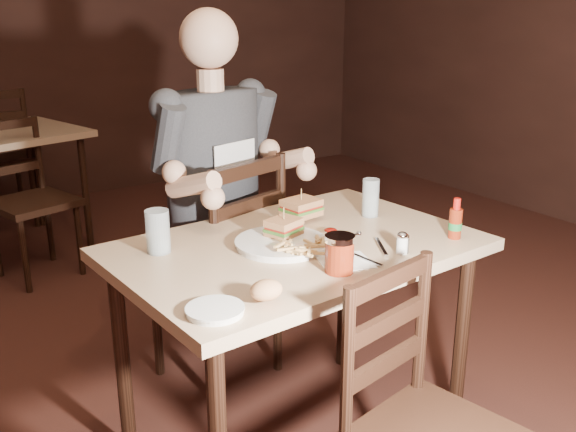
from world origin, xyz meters
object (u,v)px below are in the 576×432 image
bg_table (7,145)px  dinner_plate (281,244)px  diner (220,146)px  hot_sauce (456,218)px  main_table (296,268)px  glass_right (371,198)px  syrup_dispenser (340,254)px  chair_far (216,268)px  side_plate (215,311)px  bg_chair_near (33,202)px  glass_left (158,231)px

bg_table → dinner_plate: (0.33, -2.63, 0.10)m
diner → hot_sauce: bearing=-75.0°
main_table → diner: 0.62m
glass_right → syrup_dispenser: bearing=-139.8°
chair_far → side_plate: (-0.45, -0.88, 0.29)m
bg_table → diner: 2.16m
main_table → side_plate: side_plate is taller
bg_table → bg_chair_near: bearing=-90.0°
main_table → hot_sauce: 0.55m
hot_sauce → syrup_dispenser: 0.50m
dinner_plate → syrup_dispenser: 0.27m
hot_sauce → bg_table: bearing=106.6°
main_table → glass_right: (0.39, 0.09, 0.16)m
main_table → dinner_plate: (-0.06, 0.00, 0.09)m
bg_chair_near → glass_right: size_ratio=6.44×
main_table → hot_sauce: size_ratio=8.74×
bg_table → glass_right: glass_right is taller
bg_table → hot_sauce: (0.86, -2.88, 0.16)m
glass_right → hot_sauce: glass_right is taller
main_table → dinner_plate: size_ratio=4.16×
dinner_plate → side_plate: dinner_plate is taller
diner → glass_right: diner is taller
glass_left → hot_sauce: 0.97m
dinner_plate → bg_table: bearing=97.2°
hot_sauce → glass_left: bearing=154.1°
bg_chair_near → side_plate: bg_chair_near is taller
main_table → bg_table: same height
glass_left → syrup_dispenser: (0.37, -0.44, -0.01)m
main_table → dinner_plate: bearing=178.3°
bg_chair_near → syrup_dispenser: bg_chair_near is taller
dinner_plate → glass_right: 0.46m
main_table → glass_right: size_ratio=8.66×
glass_left → side_plate: size_ratio=0.94×
bg_table → syrup_dispenser: bearing=-82.9°
glass_left → side_plate: glass_left is taller
bg_chair_near → chair_far: bearing=-91.3°
chair_far → side_plate: chair_far is taller
main_table → glass_right: 0.43m
glass_left → glass_right: size_ratio=0.99×
glass_left → hot_sauce: size_ratio=1.00×
dinner_plate → glass_right: bearing=11.0°
glass_left → hot_sauce: same height
dinner_plate → hot_sauce: bearing=-25.5°
main_table → side_plate: 0.55m
glass_left → glass_right: bearing=-6.2°
bg_chair_near → side_plate: (-0.06, -2.38, 0.33)m
glass_left → syrup_dispenser: glass_left is taller
chair_far → glass_right: (0.39, -0.49, 0.36)m
dinner_plate → glass_left: glass_left is taller
chair_far → dinner_plate: bearing=69.3°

